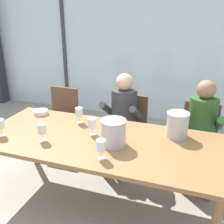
# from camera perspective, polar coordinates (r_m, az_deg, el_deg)

# --- Properties ---
(ground) EXTENTS (14.00, 14.00, 0.00)m
(ground) POSITION_cam_1_polar(r_m,az_deg,el_deg) (3.75, 3.30, -9.47)
(ground) COLOR #9E9384
(window_glass_panel) EXTENTS (7.58, 0.03, 2.60)m
(window_glass_panel) POSITION_cam_1_polar(r_m,az_deg,el_deg) (4.70, 8.82, 13.65)
(window_glass_panel) COLOR silver
(window_glass_panel) RESTS_ON ground
(window_mullion_left) EXTENTS (0.06, 0.06, 2.60)m
(window_mullion_left) POSITION_cam_1_polar(r_m,az_deg,el_deg) (5.27, -10.36, 14.41)
(window_mullion_left) COLOR #38383D
(window_mullion_left) RESTS_ON ground
(hillside_vineyard) EXTENTS (13.58, 2.40, 1.58)m
(hillside_vineyard) POSITION_cam_1_polar(r_m,az_deg,el_deg) (8.80, 13.85, 13.62)
(hillside_vineyard) COLOR #477A38
(hillside_vineyard) RESTS_ON ground
(dining_table) EXTENTS (2.38, 1.02, 0.76)m
(dining_table) POSITION_cam_1_polar(r_m,az_deg,el_deg) (2.58, -2.57, -7.23)
(dining_table) COLOR olive
(dining_table) RESTS_ON ground
(chair_near_curtain) EXTENTS (0.44, 0.44, 0.89)m
(chair_near_curtain) POSITION_cam_1_polar(r_m,az_deg,el_deg) (3.83, -10.87, -0.44)
(chair_near_curtain) COLOR brown
(chair_near_curtain) RESTS_ON ground
(chair_left_of_center) EXTENTS (0.46, 0.46, 0.89)m
(chair_left_of_center) POSITION_cam_1_polar(r_m,az_deg,el_deg) (3.45, 3.76, -2.57)
(chair_left_of_center) COLOR brown
(chair_left_of_center) RESTS_ON ground
(chair_center) EXTENTS (0.46, 0.46, 0.89)m
(chair_center) POSITION_cam_1_polar(r_m,az_deg,el_deg) (3.34, 18.34, -4.62)
(chair_center) COLOR brown
(chair_center) RESTS_ON ground
(person_charcoal_jacket) EXTENTS (0.48, 0.62, 1.21)m
(person_charcoal_jacket) POSITION_cam_1_polar(r_m,az_deg,el_deg) (3.26, 2.16, -0.78)
(person_charcoal_jacket) COLOR #38383D
(person_charcoal_jacket) RESTS_ON ground
(person_olive_shirt) EXTENTS (0.47, 0.62, 1.21)m
(person_olive_shirt) POSITION_cam_1_polar(r_m,az_deg,el_deg) (3.14, 18.84, -2.90)
(person_olive_shirt) COLOR #2D5123
(person_olive_shirt) RESTS_ON ground
(ice_bucket_primary) EXTENTS (0.22, 0.22, 0.25)m
(ice_bucket_primary) POSITION_cam_1_polar(r_m,az_deg,el_deg) (2.63, 14.07, -2.61)
(ice_bucket_primary) COLOR #B7B7BC
(ice_bucket_primary) RESTS_ON dining_table
(ice_bucket_secondary) EXTENTS (0.24, 0.24, 0.25)m
(ice_bucket_secondary) POSITION_cam_1_polar(r_m,az_deg,el_deg) (2.40, 0.31, -4.40)
(ice_bucket_secondary) COLOR #B7B7BC
(ice_bucket_secondary) RESTS_ON dining_table
(tasting_bowl) EXTENTS (0.17, 0.17, 0.05)m
(tasting_bowl) POSITION_cam_1_polar(r_m,az_deg,el_deg) (3.23, -15.18, -0.04)
(tasting_bowl) COLOR silver
(tasting_bowl) RESTS_ON dining_table
(wine_glass_by_left_taster) EXTENTS (0.08, 0.08, 0.17)m
(wine_glass_by_left_taster) POSITION_cam_1_polar(r_m,az_deg,el_deg) (2.60, -4.36, -2.54)
(wine_glass_by_left_taster) COLOR silver
(wine_glass_by_left_taster) RESTS_ON dining_table
(wine_glass_near_bucket) EXTENTS (0.08, 0.08, 0.17)m
(wine_glass_near_bucket) POSITION_cam_1_polar(r_m,az_deg,el_deg) (2.56, -15.02, -3.68)
(wine_glass_near_bucket) COLOR silver
(wine_glass_near_bucket) RESTS_ON dining_table
(wine_glass_center_pour) EXTENTS (0.08, 0.08, 0.17)m
(wine_glass_center_pour) POSITION_cam_1_polar(r_m,az_deg,el_deg) (2.88, -7.18, -0.07)
(wine_glass_center_pour) COLOR silver
(wine_glass_center_pour) RESTS_ON dining_table
(wine_glass_by_right_taster) EXTENTS (0.08, 0.08, 0.17)m
(wine_glass_by_right_taster) POSITION_cam_1_polar(r_m,az_deg,el_deg) (2.19, -2.42, -7.43)
(wine_glass_by_right_taster) COLOR silver
(wine_glass_by_right_taster) RESTS_ON dining_table
(wine_glass_spare_empty) EXTENTS (0.08, 0.08, 0.17)m
(wine_glass_spare_empty) POSITION_cam_1_polar(r_m,az_deg,el_deg) (2.79, -23.19, -2.57)
(wine_glass_spare_empty) COLOR silver
(wine_glass_spare_empty) RESTS_ON dining_table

